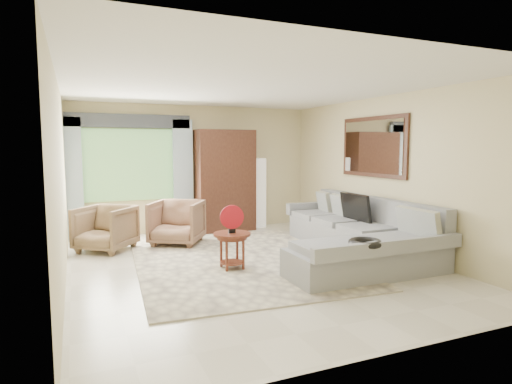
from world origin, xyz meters
name	(u,v)px	position (x,y,z in m)	size (l,w,h in m)	color
ground	(250,265)	(0.00, 0.00, 0.00)	(6.00, 6.00, 0.00)	silver
area_rug	(237,261)	(-0.09, 0.28, 0.01)	(3.00, 4.00, 0.02)	beige
sectional_sofa	(357,239)	(1.78, -0.18, 0.28)	(2.30, 3.46, 0.90)	gray
tv_screen	(356,208)	(2.05, 0.24, 0.72)	(0.06, 0.74, 0.48)	black
garden_hose	(365,243)	(1.00, -1.41, 0.55)	(0.43, 0.43, 0.09)	black
coffee_table	(232,250)	(-0.31, -0.10, 0.28)	(0.53, 0.53, 0.53)	#491A13
red_disc	(232,217)	(-0.31, -0.10, 0.76)	(0.34, 0.34, 0.03)	#A0101A
armchair_left	(105,228)	(-1.90, 1.78, 0.38)	(0.82, 0.84, 0.76)	brown
armchair_right	(177,223)	(-0.68, 1.79, 0.40)	(0.85, 0.87, 0.80)	#8B604C
potted_plant	(102,224)	(-1.90, 2.79, 0.28)	(0.51, 0.44, 0.57)	#999999
armoire	(225,181)	(0.55, 2.72, 1.05)	(1.20, 0.55, 2.10)	#331811
floor_lamp	(259,193)	(1.35, 2.78, 0.75)	(0.24, 0.24, 1.50)	silver
window	(129,165)	(-1.35, 2.97, 1.40)	(1.80, 0.04, 1.40)	#669E59
curtain_left	(71,179)	(-2.40, 2.88, 1.15)	(0.40, 0.08, 2.30)	#9EB7CC
curtain_right	(183,176)	(-0.30, 2.88, 1.15)	(0.40, 0.08, 2.30)	#9EB7CC
valance	(128,121)	(-1.35, 2.90, 2.25)	(2.40, 0.12, 0.26)	#1E232D
wall_mirror	(373,147)	(2.46, 0.35, 1.75)	(0.05, 1.70, 1.05)	black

